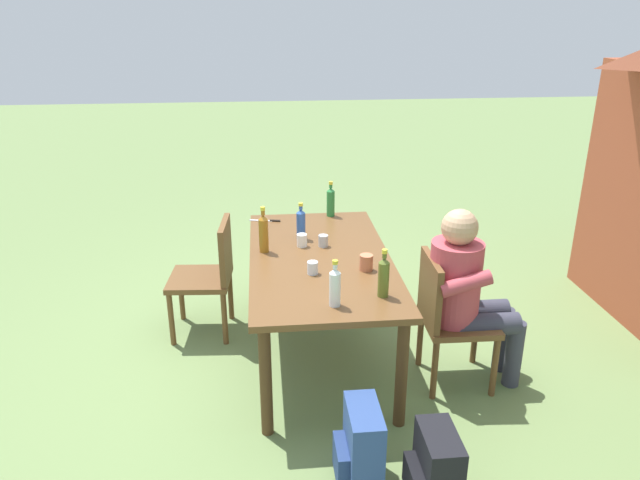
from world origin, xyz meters
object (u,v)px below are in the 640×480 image
(backpack_by_near_side, at_px, (435,468))
(table_knife, at_px, (267,221))
(dining_table, at_px, (320,268))
(bottle_green, at_px, (331,201))
(bottle_amber, at_px, (264,233))
(cup_white, at_px, (302,240))
(person_in_white_shirt, at_px, (466,289))
(bottle_clear, at_px, (335,286))
(bottle_blue, at_px, (301,223))
(chair_near_left, at_px, (210,272))
(chair_far_right, at_px, (447,314))
(cup_glass, at_px, (313,268))
(cup_terracotta, at_px, (366,262))
(backpack_by_far_side, at_px, (361,448))
(cup_steel, at_px, (323,241))
(bottle_olive, at_px, (384,276))

(backpack_by_near_side, bearing_deg, table_knife, -160.28)
(dining_table, distance_m, bottle_green, 0.86)
(bottle_amber, bearing_deg, cup_white, 104.50)
(person_in_white_shirt, relative_size, backpack_by_near_side, 3.01)
(person_in_white_shirt, height_order, bottle_clear, person_in_white_shirt)
(bottle_amber, distance_m, bottle_blue, 0.34)
(bottle_clear, height_order, cup_white, bottle_clear)
(chair_near_left, height_order, backpack_by_near_side, chair_near_left)
(person_in_white_shirt, bearing_deg, chair_far_right, -90.93)
(bottle_blue, bearing_deg, bottle_clear, 6.28)
(bottle_green, xyz_separation_m, cup_glass, (1.08, -0.24, -0.08))
(chair_far_right, xyz_separation_m, table_knife, (-1.14, -1.10, 0.26))
(bottle_amber, distance_m, backpack_by_near_side, 1.85)
(chair_near_left, relative_size, cup_glass, 10.86)
(bottle_blue, relative_size, backpack_by_near_side, 0.68)
(bottle_blue, bearing_deg, cup_white, -1.72)
(backpack_by_near_side, bearing_deg, person_in_white_shirt, 155.79)
(bottle_green, distance_m, backpack_by_near_side, 2.32)
(chair_far_right, bearing_deg, cup_glass, -99.33)
(cup_terracotta, distance_m, table_knife, 1.15)
(bottle_green, relative_size, backpack_by_far_side, 0.62)
(bottle_green, height_order, bottle_blue, bottle_green)
(chair_near_left, distance_m, cup_steel, 0.88)
(chair_far_right, xyz_separation_m, bottle_amber, (-0.53, -1.13, 0.39))
(cup_white, bearing_deg, person_in_white_shirt, 58.61)
(bottle_olive, relative_size, cup_terracotta, 2.84)
(cup_white, bearing_deg, bottle_blue, 178.28)
(cup_glass, relative_size, cup_terracotta, 0.79)
(bottle_olive, distance_m, cup_white, 0.90)
(bottle_olive, relative_size, backpack_by_near_side, 0.74)
(bottle_clear, height_order, table_knife, bottle_clear)
(chair_far_right, distance_m, cup_glass, 0.90)
(bottle_blue, height_order, backpack_by_far_side, bottle_blue)
(person_in_white_shirt, distance_m, bottle_clear, 0.93)
(chair_far_right, distance_m, cup_steel, 0.97)
(bottle_blue, relative_size, cup_white, 3.01)
(bottle_blue, height_order, cup_white, bottle_blue)
(person_in_white_shirt, xyz_separation_m, backpack_by_near_side, (0.99, -0.45, -0.47))
(cup_glass, height_order, backpack_by_far_side, cup_glass)
(bottle_olive, relative_size, cup_white, 3.25)
(chair_far_right, bearing_deg, dining_table, -117.58)
(dining_table, relative_size, bottle_blue, 6.65)
(cup_terracotta, bearing_deg, bottle_blue, -147.65)
(cup_white, bearing_deg, backpack_by_near_side, 18.59)
(bottle_olive, xyz_separation_m, backpack_by_near_side, (0.78, 0.13, -0.68))
(dining_table, distance_m, bottle_olive, 0.71)
(cup_terracotta, bearing_deg, bottle_clear, -29.35)
(cup_white, bearing_deg, table_knife, -157.08)
(bottle_amber, height_order, table_knife, bottle_amber)
(dining_table, bearing_deg, person_in_white_shirt, 65.35)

